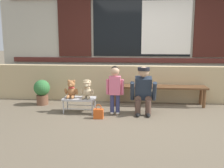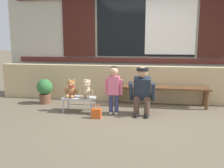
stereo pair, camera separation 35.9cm
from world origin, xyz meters
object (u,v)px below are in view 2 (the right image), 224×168
(potted_plant, at_px, (45,90))
(adult_crouching, at_px, (143,91))
(small_display_bench, at_px, (79,99))
(child_standing, at_px, (114,85))
(handbag_on_ground, at_px, (96,113))
(teddy_bear_with_hat, at_px, (86,89))
(wooden_bench_long, at_px, (160,90))
(teddy_bear_plain, at_px, (71,89))

(potted_plant, bearing_deg, adult_crouching, -13.07)
(small_display_bench, bearing_deg, potted_plant, 152.21)
(child_standing, height_order, handbag_on_ground, child_standing)
(small_display_bench, relative_size, teddy_bear_with_hat, 1.76)
(wooden_bench_long, bearing_deg, teddy_bear_plain, -157.80)
(teddy_bear_with_hat, height_order, handbag_on_ground, teddy_bear_with_hat)
(wooden_bench_long, distance_m, small_display_bench, 1.80)
(small_display_bench, bearing_deg, adult_crouching, -0.44)
(small_display_bench, distance_m, adult_crouching, 1.31)
(child_standing, relative_size, adult_crouching, 1.01)
(wooden_bench_long, distance_m, teddy_bear_plain, 1.94)
(teddy_bear_plain, xyz_separation_m, adult_crouching, (1.45, -0.01, 0.02))
(teddy_bear_plain, xyz_separation_m, potted_plant, (-0.82, 0.52, -0.14))
(teddy_bear_plain, distance_m, potted_plant, 0.98)
(child_standing, relative_size, handbag_on_ground, 3.52)
(small_display_bench, relative_size, adult_crouching, 0.67)
(adult_crouching, height_order, potted_plant, adult_crouching)
(small_display_bench, xyz_separation_m, teddy_bear_with_hat, (0.16, 0.00, 0.21))
(small_display_bench, bearing_deg, child_standing, -5.30)
(small_display_bench, distance_m, teddy_bear_plain, 0.25)
(adult_crouching, bearing_deg, teddy_bear_with_hat, 179.39)
(teddy_bear_with_hat, height_order, child_standing, child_standing)
(child_standing, bearing_deg, potted_plant, 161.13)
(child_standing, bearing_deg, small_display_bench, 174.70)
(potted_plant, bearing_deg, teddy_bear_plain, -32.13)
(adult_crouching, distance_m, handbag_on_ground, 0.99)
(wooden_bench_long, height_order, potted_plant, potted_plant)
(small_display_bench, relative_size, handbag_on_ground, 2.35)
(teddy_bear_with_hat, distance_m, handbag_on_ground, 0.61)
(handbag_on_ground, bearing_deg, teddy_bear_with_hat, 127.60)
(child_standing, distance_m, potted_plant, 1.83)
(wooden_bench_long, xyz_separation_m, potted_plant, (-2.62, -0.22, -0.05))
(small_display_bench, xyz_separation_m, child_standing, (0.73, -0.07, 0.33))
(potted_plant, bearing_deg, small_display_bench, -27.79)
(child_standing, bearing_deg, adult_crouching, 5.89)
(small_display_bench, relative_size, child_standing, 0.67)
(wooden_bench_long, relative_size, child_standing, 2.19)
(teddy_bear_with_hat, bearing_deg, adult_crouching, -0.61)
(wooden_bench_long, distance_m, handbag_on_ground, 1.65)
(adult_crouching, distance_m, potted_plant, 2.34)
(wooden_bench_long, distance_m, adult_crouching, 0.83)
(teddy_bear_with_hat, bearing_deg, child_standing, -6.98)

